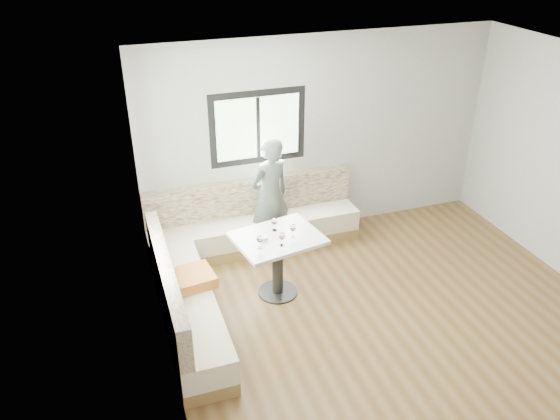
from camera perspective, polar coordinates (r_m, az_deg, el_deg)
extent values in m
cube|color=brown|center=(6.38, 12.70, -12.32)|extent=(5.00, 5.00, 0.01)
cube|color=white|center=(5.05, 16.13, 12.51)|extent=(5.00, 5.00, 0.01)
cube|color=#B7B7B2|center=(7.57, 4.29, 7.59)|extent=(5.00, 0.01, 2.80)
cube|color=#B7B7B2|center=(4.83, -11.94, -6.21)|extent=(0.01, 5.00, 2.80)
cube|color=black|center=(7.19, -2.31, 8.60)|extent=(1.30, 0.02, 1.00)
cube|color=black|center=(5.48, -13.46, 1.12)|extent=(0.02, 1.30, 1.00)
cube|color=olive|center=(7.61, -2.59, -3.36)|extent=(2.90, 0.55, 0.16)
cube|color=beige|center=(7.50, -2.62, -1.91)|extent=(2.90, 0.55, 0.29)
cube|color=beige|center=(7.48, -3.14, 1.47)|extent=(2.90, 0.14, 0.50)
cube|color=olive|center=(6.31, -9.32, -11.57)|extent=(0.55, 2.25, 0.16)
cube|color=beige|center=(6.17, -9.49, -9.97)|extent=(0.55, 2.25, 0.29)
cube|color=beige|center=(5.91, -11.76, -7.30)|extent=(0.14, 2.25, 0.50)
cube|color=#AC483C|center=(6.23, -9.00, -7.03)|extent=(0.48, 0.48, 0.13)
cylinder|color=black|center=(6.79, -0.24, -8.53)|extent=(0.48, 0.48, 0.02)
cylinder|color=black|center=(6.57, -0.25, -5.95)|extent=(0.13, 0.13, 0.76)
cube|color=silver|center=(6.35, -0.25, -2.95)|extent=(1.10, 0.92, 0.04)
imported|color=#4F5552|center=(7.18, -1.05, 1.42)|extent=(0.69, 0.56, 1.65)
cylinder|color=white|center=(6.27, -1.78, -2.94)|extent=(0.11, 0.11, 0.04)
sphere|color=black|center=(6.28, -1.67, -2.78)|extent=(0.02, 0.02, 0.02)
sphere|color=black|center=(6.27, -1.91, -2.83)|extent=(0.02, 0.02, 0.02)
sphere|color=black|center=(6.25, -1.72, -2.92)|extent=(0.02, 0.02, 0.02)
cylinder|color=white|center=(6.13, -2.12, -3.97)|extent=(0.05, 0.05, 0.01)
cylinder|color=white|center=(6.11, -2.13, -3.66)|extent=(0.01, 0.01, 0.07)
ellipsoid|color=white|center=(6.07, -2.14, -3.01)|extent=(0.08, 0.08, 0.09)
cylinder|color=#4C030E|center=(6.08, -2.14, -3.19)|extent=(0.05, 0.05, 0.02)
cylinder|color=white|center=(6.17, 0.23, -3.69)|extent=(0.05, 0.05, 0.01)
cylinder|color=white|center=(6.15, 0.23, -3.39)|extent=(0.01, 0.01, 0.07)
ellipsoid|color=white|center=(6.11, 0.23, -2.74)|extent=(0.08, 0.08, 0.09)
cylinder|color=#4C030E|center=(6.12, 0.23, -2.92)|extent=(0.05, 0.05, 0.02)
cylinder|color=white|center=(6.33, 1.36, -2.79)|extent=(0.05, 0.05, 0.01)
cylinder|color=white|center=(6.31, 1.37, -2.49)|extent=(0.01, 0.01, 0.07)
ellipsoid|color=white|center=(6.27, 1.38, -1.86)|extent=(0.08, 0.08, 0.09)
cylinder|color=#4C030E|center=(6.28, 1.37, -2.03)|extent=(0.05, 0.05, 0.02)
cylinder|color=white|center=(6.46, -0.60, -2.11)|extent=(0.05, 0.05, 0.01)
cylinder|color=white|center=(6.44, -0.60, -1.82)|extent=(0.01, 0.01, 0.07)
ellipsoid|color=white|center=(6.40, -0.60, -1.19)|extent=(0.08, 0.08, 0.09)
cylinder|color=#4C030E|center=(6.41, -0.60, -1.36)|extent=(0.05, 0.05, 0.02)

